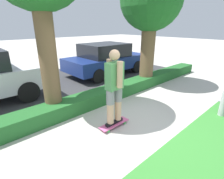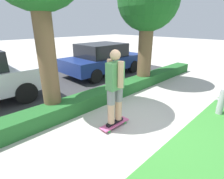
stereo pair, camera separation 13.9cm
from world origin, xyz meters
TOP-DOWN VIEW (x-y plane):
  - ground_plane at (0.00, 0.00)m, footprint 60.00×60.00m
  - street_asphalt at (0.00, 4.20)m, footprint 12.42×5.00m
  - hedge_row at (0.00, 1.60)m, footprint 12.42×0.60m
  - skateboard at (-0.44, 0.24)m, footprint 0.82×0.24m
  - skater_person at (-0.44, 0.24)m, footprint 0.51×0.46m
  - tree_mid at (2.69, 1.66)m, footprint 2.24×2.24m
  - parked_car_middle at (2.67, 4.14)m, footprint 4.12×2.03m
  - fire_hydrant at (2.14, -1.37)m, footprint 0.17×0.28m

SIDE VIEW (x-z plane):
  - ground_plane at x=0.00m, z-range 0.00..0.00m
  - street_asphalt at x=0.00m, z-range 0.00..0.01m
  - skateboard at x=-0.44m, z-range 0.03..0.12m
  - hedge_row at x=0.00m, z-range 0.00..0.41m
  - fire_hydrant at x=2.14m, z-range 0.00..0.81m
  - parked_car_middle at x=2.67m, z-range 0.02..1.54m
  - skater_person at x=-0.44m, z-range 0.15..1.95m
  - tree_mid at x=2.69m, z-range 0.94..5.29m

